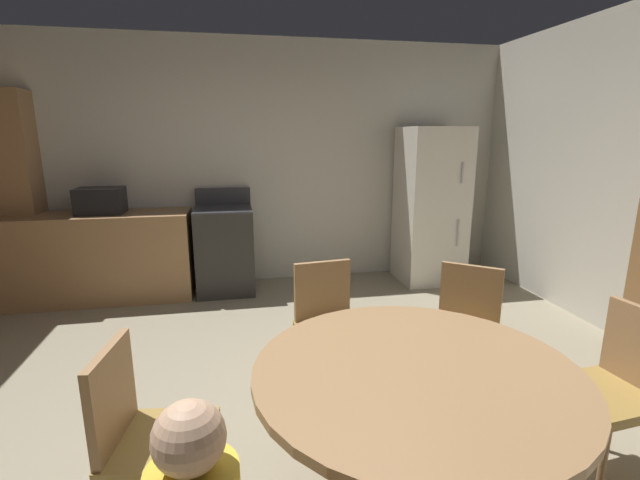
{
  "coord_description": "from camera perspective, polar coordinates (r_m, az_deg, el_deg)",
  "views": [
    {
      "loc": [
        -0.31,
        -2.16,
        1.67
      ],
      "look_at": [
        0.31,
        1.06,
        0.89
      ],
      "focal_mm": 24.91,
      "sensor_mm": 36.0,
      "label": 1
    }
  ],
  "objects": [
    {
      "name": "kitchen_counter",
      "position": [
        5.11,
        -26.83,
        -1.96
      ],
      "size": [
        1.9,
        0.6,
        0.9
      ],
      "primitive_type": "cube",
      "color": "#9E754C",
      "rests_on": "ground"
    },
    {
      "name": "dining_table",
      "position": [
        1.97,
        12.08,
        -19.53
      ],
      "size": [
        1.32,
        1.32,
        0.76
      ],
      "color": "#9E754C",
      "rests_on": "ground"
    },
    {
      "name": "pantry_column",
      "position": [
        5.41,
        -34.45,
        4.42
      ],
      "size": [
        0.44,
        0.36,
        2.1
      ],
      "primitive_type": "cube",
      "color": "#9E754C",
      "rests_on": "ground"
    },
    {
      "name": "wall_back",
      "position": [
        5.17,
        -7.62,
        9.67
      ],
      "size": [
        5.97,
        0.12,
        2.7
      ],
      "primitive_type": "cube",
      "color": "beige",
      "rests_on": "ground"
    },
    {
      "name": "chair_northeast",
      "position": [
        2.98,
        18.12,
        -10.48
      ],
      "size": [
        0.56,
        0.56,
        0.87
      ],
      "rotation": [
        0.0,
        0.0,
        4.03
      ],
      "color": "#9E754C",
      "rests_on": "ground"
    },
    {
      "name": "ground_plane",
      "position": [
        2.75,
        -2.43,
        -24.13
      ],
      "size": [
        14.0,
        14.0,
        0.0
      ],
      "primitive_type": "plane",
      "color": "gray"
    },
    {
      "name": "chair_north",
      "position": [
        2.91,
        1.01,
        -10.37
      ],
      "size": [
        0.45,
        0.45,
        0.87
      ],
      "rotation": [
        0.0,
        0.0,
        4.83
      ],
      "color": "#9E754C",
      "rests_on": "ground"
    },
    {
      "name": "refrigerator",
      "position": [
        5.25,
        14.01,
        4.28
      ],
      "size": [
        0.68,
        0.68,
        1.76
      ],
      "color": "silver",
      "rests_on": "ground"
    },
    {
      "name": "microwave",
      "position": [
        4.97,
        -26.37,
        4.55
      ],
      "size": [
        0.44,
        0.32,
        0.26
      ],
      "primitive_type": "cube",
      "color": "black",
      "rests_on": "kitchen_counter"
    },
    {
      "name": "oven_range",
      "position": [
        4.9,
        -12.11,
        -1.17
      ],
      "size": [
        0.6,
        0.6,
        1.1
      ],
      "color": "#2D2B28",
      "rests_on": "ground"
    },
    {
      "name": "chair_east",
      "position": [
        2.68,
        33.95,
        -15.02
      ],
      "size": [
        0.44,
        0.44,
        0.87
      ],
      "rotation": [
        0.0,
        0.0,
        3.24
      ],
      "color": "#9E754C",
      "rests_on": "ground"
    },
    {
      "name": "chair_west",
      "position": [
        2.08,
        -21.61,
        -21.96
      ],
      "size": [
        0.45,
        0.45,
        0.87
      ],
      "rotation": [
        0.0,
        0.0,
        6.14
      ],
      "color": "#9E754C",
      "rests_on": "ground"
    }
  ]
}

